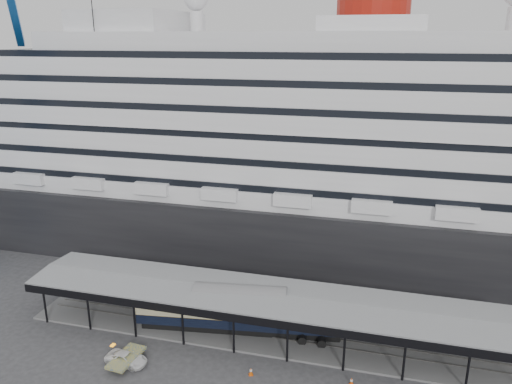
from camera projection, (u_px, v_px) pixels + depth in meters
ground at (258, 362)px, 51.72m from camera, size 200.00×200.00×0.00m
cruise_ship at (312, 132)px, 75.74m from camera, size 130.00×30.00×43.90m
platform_canopy at (269, 317)px, 55.63m from camera, size 56.00×9.18×5.30m
port_truck at (126, 359)px, 51.23m from camera, size 4.57×2.45×1.22m
pullman_carriage at (240, 309)px, 56.33m from camera, size 23.77×6.21×23.15m
traffic_cone_left at (251, 371)px, 49.60m from camera, size 0.57×0.57×0.84m
traffic_cone_right at (351, 381)px, 48.17m from camera, size 0.50×0.50×0.84m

